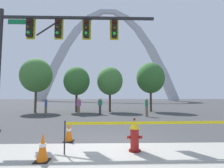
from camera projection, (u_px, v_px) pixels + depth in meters
name	position (u px, v px, depth m)	size (l,w,h in m)	color
ground_plane	(109.00, 144.00, 5.69)	(240.00, 240.00, 0.00)	#3D3D3F
fire_hydrant	(135.00, 136.00, 4.97)	(0.46, 0.48, 0.99)	#5E0F0D
caution_tape_barrier	(153.00, 130.00, 4.83)	(5.21, 0.16, 0.96)	#232326
traffic_cone_by_hydrant	(69.00, 131.00, 6.08)	(0.36, 0.36, 0.73)	black
traffic_cone_mid_sidewalk	(43.00, 147.00, 4.17)	(0.36, 0.36, 0.73)	black
traffic_signal_gantry	(49.00, 41.00, 8.06)	(7.82, 0.44, 6.00)	#232326
monument_arch	(108.00, 59.00, 64.42)	(55.11, 3.00, 37.37)	#B2B5BC
tree_far_left	(36.00, 75.00, 17.36)	(3.28, 3.28, 5.73)	brown
tree_left_mid	(77.00, 81.00, 17.83)	(2.82, 2.82, 4.93)	#473323
tree_center_left	(110.00, 81.00, 18.16)	(2.84, 2.84, 4.98)	#473323
tree_center_right	(150.00, 78.00, 18.56)	(3.16, 3.16, 5.54)	#473323
pedestrian_walking_left	(79.00, 106.00, 14.43)	(0.37, 0.39, 1.59)	brown
pedestrian_standing_center	(46.00, 106.00, 14.67)	(0.32, 0.39, 1.59)	brown
pedestrian_walking_right	(147.00, 107.00, 13.59)	(0.31, 0.39, 1.59)	brown
pedestrian_near_trees	(100.00, 106.00, 15.28)	(0.39, 0.34, 1.59)	#38383D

